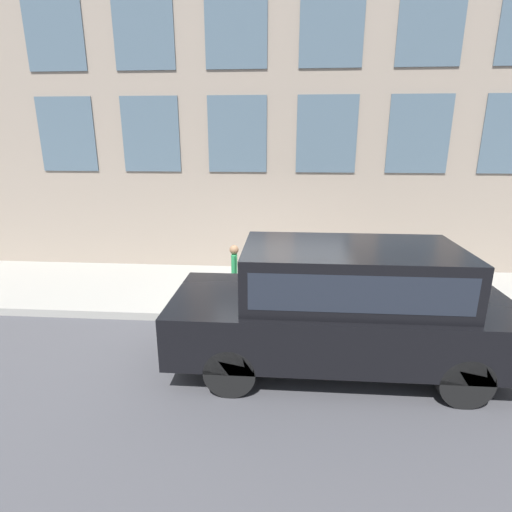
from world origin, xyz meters
The scene contains 6 objects.
ground_plane centered at (0.00, 0.00, 0.00)m, with size 80.00×80.00×0.00m, color #47474C.
sidewalk centered at (1.45, 0.00, 0.08)m, with size 2.89×60.00×0.15m.
building_facade centered at (3.04, 0.00, 5.44)m, with size 0.33×40.00×10.88m.
fire_hydrant centered at (0.44, -0.03, 0.56)m, with size 0.32×0.43×0.79m.
person centered at (0.78, 0.85, 0.82)m, with size 0.27×0.18×1.11m.
parked_truck_black_near centered at (-1.25, -0.98, 1.03)m, with size 1.84×4.75×1.83m.
Camera 1 is at (-6.56, -0.13, 3.25)m, focal length 28.00 mm.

